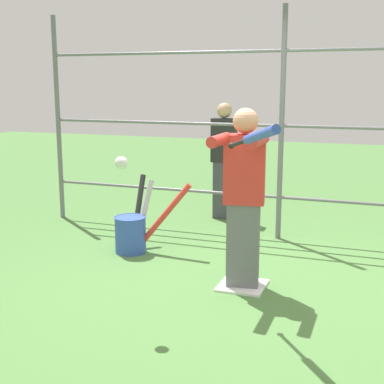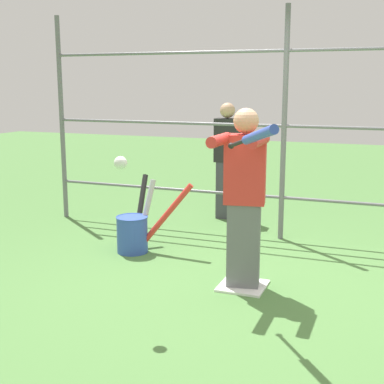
{
  "view_description": "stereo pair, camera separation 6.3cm",
  "coord_description": "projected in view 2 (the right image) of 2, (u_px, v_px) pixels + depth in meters",
  "views": [
    {
      "loc": [
        -1.11,
        4.33,
        1.76
      ],
      "look_at": [
        0.34,
        0.38,
        0.9
      ],
      "focal_mm": 50.0,
      "sensor_mm": 36.0,
      "label": 1
    },
    {
      "loc": [
        -1.17,
        4.31,
        1.76
      ],
      "look_at": [
        0.34,
        0.38,
        0.9
      ],
      "focal_mm": 50.0,
      "sensor_mm": 36.0,
      "label": 2
    }
  ],
  "objects": [
    {
      "name": "ground_plane",
      "position": [
        243.0,
        287.0,
        4.71
      ],
      "size": [
        24.0,
        24.0,
        0.0
      ],
      "primitive_type": "plane",
      "color": "#4C7A3D"
    },
    {
      "name": "home_plate",
      "position": [
        243.0,
        286.0,
        4.71
      ],
      "size": [
        0.4,
        0.4,
        0.02
      ],
      "color": "white",
      "rests_on": "ground"
    },
    {
      "name": "fence_backstop",
      "position": [
        284.0,
        126.0,
        5.91
      ],
      "size": [
        5.87,
        0.06,
        2.59
      ],
      "color": "slate",
      "rests_on": "ground"
    },
    {
      "name": "batter",
      "position": [
        244.0,
        193.0,
        4.53
      ],
      "size": [
        0.4,
        0.57,
        1.56
      ],
      "color": "slate",
      "rests_on": "ground"
    },
    {
      "name": "baseball_bat_swinging",
      "position": [
        255.0,
        137.0,
        3.57
      ],
      "size": [
        0.53,
        0.71,
        0.25
      ],
      "color": "black"
    },
    {
      "name": "softball_in_flight",
      "position": [
        121.0,
        163.0,
        3.85
      ],
      "size": [
        0.1,
        0.1,
        0.1
      ],
      "color": "white"
    },
    {
      "name": "bat_bucket",
      "position": [
        135.0,
        230.0,
        5.65
      ],
      "size": [
        0.8,
        0.68,
        0.76
      ],
      "color": "#3351B2",
      "rests_on": "ground"
    },
    {
      "name": "bystander_behind_fence",
      "position": [
        227.0,
        159.0,
        6.96
      ],
      "size": [
        0.31,
        0.19,
        1.52
      ],
      "color": "#3F3F47",
      "rests_on": "ground"
    }
  ]
}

